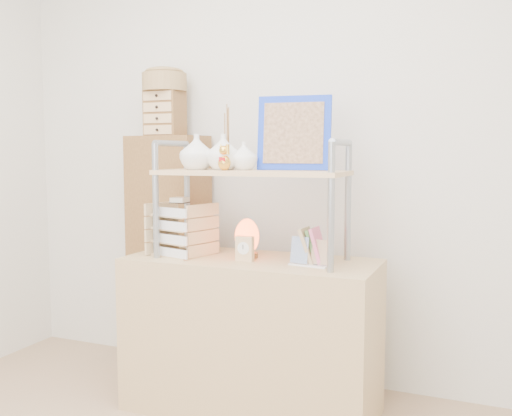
{
  "coord_description": "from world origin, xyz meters",
  "views": [
    {
      "loc": [
        1.06,
        -1.26,
        1.25
      ],
      "look_at": [
        0.03,
        1.2,
        0.99
      ],
      "focal_mm": 40.0,
      "sensor_mm": 36.0,
      "label": 1
    }
  ],
  "objects_px": {
    "cabinet": "(169,252)",
    "letter_tray": "(181,232)",
    "salt_lamp": "(247,238)",
    "desk": "(251,335)"
  },
  "relations": [
    {
      "from": "desk",
      "to": "salt_lamp",
      "type": "distance_m",
      "value": 0.47
    },
    {
      "from": "desk",
      "to": "letter_tray",
      "type": "distance_m",
      "value": 0.61
    },
    {
      "from": "cabinet",
      "to": "salt_lamp",
      "type": "height_order",
      "value": "cabinet"
    },
    {
      "from": "desk",
      "to": "cabinet",
      "type": "bearing_deg",
      "value": 151.47
    },
    {
      "from": "cabinet",
      "to": "letter_tray",
      "type": "height_order",
      "value": "cabinet"
    },
    {
      "from": "cabinet",
      "to": "salt_lamp",
      "type": "xyz_separation_m",
      "value": [
        0.65,
        -0.34,
        0.17
      ]
    },
    {
      "from": "salt_lamp",
      "to": "letter_tray",
      "type": "bearing_deg",
      "value": -168.32
    },
    {
      "from": "desk",
      "to": "salt_lamp",
      "type": "xyz_separation_m",
      "value": [
        -0.03,
        0.03,
        0.47
      ]
    },
    {
      "from": "cabinet",
      "to": "salt_lamp",
      "type": "bearing_deg",
      "value": -21.63
    },
    {
      "from": "desk",
      "to": "salt_lamp",
      "type": "height_order",
      "value": "salt_lamp"
    }
  ]
}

